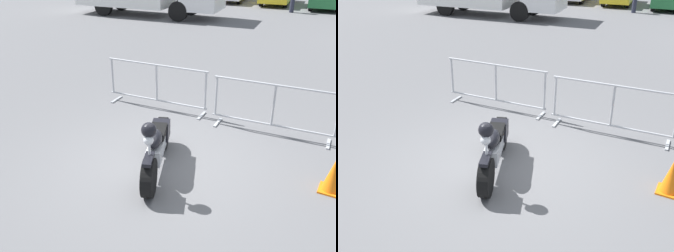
{
  "view_description": "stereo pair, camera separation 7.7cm",
  "coord_description": "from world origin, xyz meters",
  "views": [
    {
      "loc": [
        2.79,
        -4.97,
        3.53
      ],
      "look_at": [
        -0.06,
        0.13,
        0.65
      ],
      "focal_mm": 40.0,
      "sensor_mm": 36.0,
      "label": 1
    },
    {
      "loc": [
        2.86,
        -4.93,
        3.53
      ],
      "look_at": [
        -0.06,
        0.13,
        0.65
      ],
      "focal_mm": 40.0,
      "sensor_mm": 36.0,
      "label": 2
    }
  ],
  "objects": [
    {
      "name": "ground_plane",
      "position": [
        0.0,
        0.0,
        0.0
      ],
      "size": [
        120.0,
        120.0,
        0.0
      ],
      "primitive_type": "plane",
      "color": "#5B5B5E"
    },
    {
      "name": "motorcycle",
      "position": [
        -0.06,
        -0.27,
        0.45
      ],
      "size": [
        0.94,
        2.01,
        1.19
      ],
      "rotation": [
        0.0,
        0.0,
        -1.19
      ],
      "color": "black",
      "rests_on": "ground"
    },
    {
      "name": "crowd_barrier_near",
      "position": [
        -1.41,
        2.0,
        0.56
      ],
      "size": [
        2.48,
        0.6,
        1.07
      ],
      "rotation": [
        0.0,
        0.0,
        0.07
      ],
      "color": "#9EA0A5",
      "rests_on": "ground"
    },
    {
      "name": "crowd_barrier_far",
      "position": [
        1.29,
        2.0,
        0.56
      ],
      "size": [
        2.48,
        0.6,
        1.07
      ],
      "rotation": [
        0.0,
        0.0,
        0.07
      ],
      "color": "#9EA0A5",
      "rests_on": "ground"
    },
    {
      "name": "traffic_cone",
      "position": [
        2.66,
        0.51,
        0.29
      ],
      "size": [
        0.34,
        0.34,
        0.59
      ],
      "color": "orange",
      "rests_on": "ground"
    }
  ]
}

